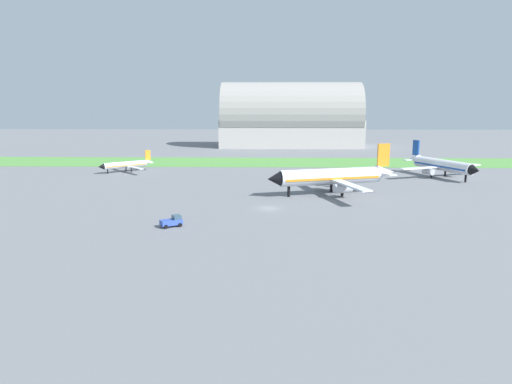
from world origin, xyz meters
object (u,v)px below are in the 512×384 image
at_px(airplane_midfield_jet, 333,177).
at_px(airplane_taxiing_turboprop, 127,165).
at_px(airplane_parked_jet_far, 441,165).
at_px(pushback_tug_near_gate, 172,221).

height_order(airplane_midfield_jet, airplane_taxiing_turboprop, airplane_midfield_jet).
distance_m(airplane_parked_jet_far, pushback_tug_near_gate, 87.12).
distance_m(airplane_parked_jet_far, airplane_taxiing_turboprop, 93.80).
xyz_separation_m(airplane_taxiing_turboprop, pushback_tug_near_gate, (27.40, -65.27, -1.40)).
height_order(airplane_parked_jet_far, pushback_tug_near_gate, airplane_parked_jet_far).
xyz_separation_m(airplane_parked_jet_far, pushback_tug_near_gate, (-66.01, -56.79, -2.65)).
bearing_deg(airplane_taxiing_turboprop, airplane_parked_jet_far, 133.80).
bearing_deg(pushback_tug_near_gate, airplane_taxiing_turboprop, 81.41).
distance_m(airplane_taxiing_turboprop, pushback_tug_near_gate, 70.81).
bearing_deg(airplane_parked_jet_far, airplane_midfield_jet, -75.12).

